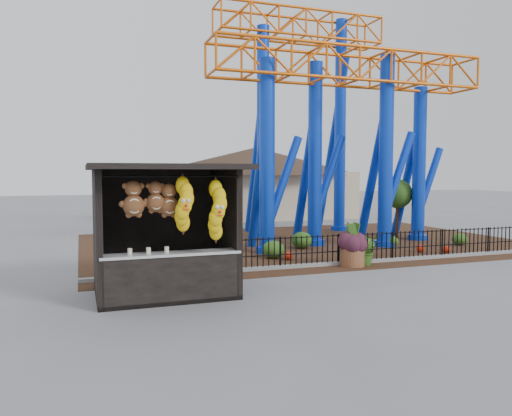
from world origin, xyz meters
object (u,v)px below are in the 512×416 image
object	(u,v)px
roller_coaster	(329,90)
terracotta_planter	(352,256)
potted_plant	(365,250)
prize_booth	(166,232)

from	to	relation	value
roller_coaster	terracotta_planter	xyz separation A→B (m)	(-2.01, -5.53, -6.12)
potted_plant	roller_coaster	bearing A→B (deg)	90.84
terracotta_planter	potted_plant	world-z (taller)	potted_plant
prize_booth	roller_coaster	size ratio (longest dim) A/B	0.32
terracotta_planter	potted_plant	size ratio (longest dim) A/B	0.78
roller_coaster	terracotta_planter	world-z (taller)	roller_coaster
prize_booth	roller_coaster	distance (m)	11.98
prize_booth	roller_coaster	bearing A→B (deg)	42.05
terracotta_planter	potted_plant	distance (m)	0.50
roller_coaster	potted_plant	world-z (taller)	roller_coaster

